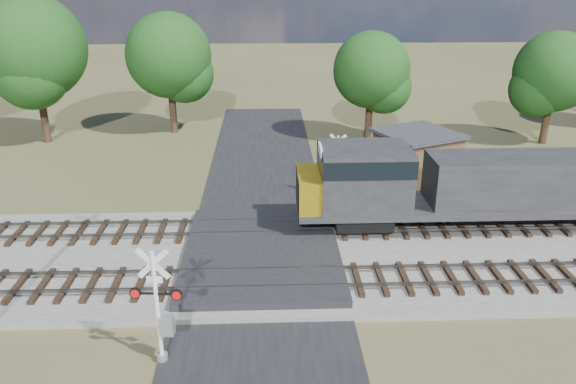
{
  "coord_description": "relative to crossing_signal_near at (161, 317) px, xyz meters",
  "views": [
    {
      "loc": [
        0.3,
        -22.27,
        12.5
      ],
      "look_at": [
        1.24,
        2.0,
        2.77
      ],
      "focal_mm": 35.0,
      "sensor_mm": 36.0,
      "label": 1
    }
  ],
  "objects": [
    {
      "name": "road",
      "position": [
        3.28,
        6.5,
        -1.77
      ],
      "size": [
        7.0,
        60.0,
        0.08
      ],
      "primitive_type": "cube",
      "color": "black",
      "rests_on": "ground"
    },
    {
      "name": "crossing_signal_near",
      "position": [
        0.0,
        0.0,
        0.0
      ],
      "size": [
        1.75,
        0.4,
        4.34
      ],
      "rotation": [
        0.0,
        0.0,
        -0.11
      ],
      "color": "silver",
      "rests_on": "ground"
    },
    {
      "name": "track_near",
      "position": [
        6.41,
        4.5,
        -1.39
      ],
      "size": [
        140.0,
        2.6,
        0.33
      ],
      "color": "black",
      "rests_on": "ballast_bed"
    },
    {
      "name": "crossing_panel",
      "position": [
        3.28,
        7.0,
        -1.49
      ],
      "size": [
        7.0,
        9.0,
        0.62
      ],
      "primitive_type": "cube",
      "color": "#262628",
      "rests_on": "ground"
    },
    {
      "name": "ballast_bed",
      "position": [
        13.28,
        7.0,
        -1.66
      ],
      "size": [
        140.0,
        10.0,
        0.3
      ],
      "primitive_type": "cube",
      "color": "gray",
      "rests_on": "ground"
    },
    {
      "name": "crossing_signal_far",
      "position": [
        7.5,
        14.41,
        -0.19
      ],
      "size": [
        1.55,
        0.44,
        3.87
      ],
      "rotation": [
        0.0,
        0.0,
        2.93
      ],
      "color": "silver",
      "rests_on": "ground"
    },
    {
      "name": "ground",
      "position": [
        3.28,
        6.5,
        -1.81
      ],
      "size": [
        160.0,
        160.0,
        0.0
      ],
      "primitive_type": "plane",
      "color": "#424726",
      "rests_on": "ground"
    },
    {
      "name": "equipment_shed",
      "position": [
        13.0,
        17.59,
        -0.28
      ],
      "size": [
        5.86,
        5.86,
        3.02
      ],
      "rotation": [
        0.0,
        0.0,
        0.43
      ],
      "color": "#4A3720",
      "rests_on": "ground"
    },
    {
      "name": "treeline",
      "position": [
        3.47,
        27.35,
        4.73
      ],
      "size": [
        79.67,
        10.5,
        11.8
      ],
      "color": "black",
      "rests_on": "ground"
    },
    {
      "name": "track_far",
      "position": [
        6.41,
        9.5,
        -1.39
      ],
      "size": [
        140.0,
        2.6,
        0.33
      ],
      "color": "black",
      "rests_on": "ballast_bed"
    }
  ]
}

